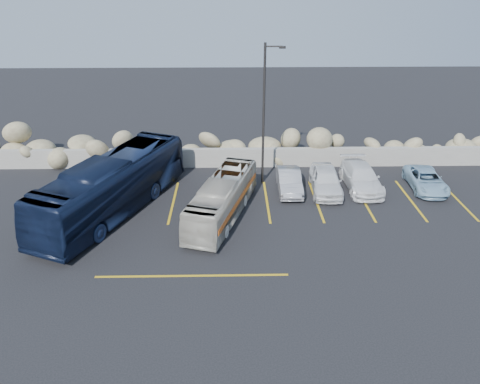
{
  "coord_description": "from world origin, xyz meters",
  "views": [
    {
      "loc": [
        0.68,
        -15.76,
        11.52
      ],
      "look_at": [
        1.07,
        4.0,
        2.01
      ],
      "focal_mm": 35.0,
      "sensor_mm": 36.0,
      "label": 1
    }
  ],
  "objects_px": {
    "car_b": "(289,181)",
    "car_c": "(361,177)",
    "tour_coach": "(113,186)",
    "car_a": "(326,180)",
    "vintage_bus": "(222,199)",
    "car_d": "(426,180)",
    "lamppost": "(265,112)"
  },
  "relations": [
    {
      "from": "car_a",
      "to": "car_b",
      "type": "bearing_deg",
      "value": 179.59
    },
    {
      "from": "tour_coach",
      "to": "car_a",
      "type": "height_order",
      "value": "tour_coach"
    },
    {
      "from": "car_a",
      "to": "car_b",
      "type": "height_order",
      "value": "car_a"
    },
    {
      "from": "lamppost",
      "to": "car_b",
      "type": "bearing_deg",
      "value": -40.38
    },
    {
      "from": "vintage_bus",
      "to": "car_a",
      "type": "relative_size",
      "value": 1.81
    },
    {
      "from": "lamppost",
      "to": "vintage_bus",
      "type": "relative_size",
      "value": 1.09
    },
    {
      "from": "tour_coach",
      "to": "car_b",
      "type": "distance_m",
      "value": 9.68
    },
    {
      "from": "car_a",
      "to": "tour_coach",
      "type": "bearing_deg",
      "value": -165.96
    },
    {
      "from": "vintage_bus",
      "to": "tour_coach",
      "type": "bearing_deg",
      "value": -169.87
    },
    {
      "from": "lamppost",
      "to": "car_b",
      "type": "relative_size",
      "value": 2.21
    },
    {
      "from": "vintage_bus",
      "to": "car_b",
      "type": "height_order",
      "value": "vintage_bus"
    },
    {
      "from": "car_b",
      "to": "lamppost",
      "type": "bearing_deg",
      "value": 140.12
    },
    {
      "from": "car_a",
      "to": "car_c",
      "type": "relative_size",
      "value": 0.91
    },
    {
      "from": "lamppost",
      "to": "vintage_bus",
      "type": "height_order",
      "value": "lamppost"
    },
    {
      "from": "tour_coach",
      "to": "car_a",
      "type": "xyz_separation_m",
      "value": [
        11.4,
        2.2,
        -0.78
      ]
    },
    {
      "from": "car_b",
      "to": "car_d",
      "type": "bearing_deg",
      "value": 1.31
    },
    {
      "from": "tour_coach",
      "to": "car_b",
      "type": "bearing_deg",
      "value": 37.19
    },
    {
      "from": "car_a",
      "to": "car_d",
      "type": "height_order",
      "value": "car_a"
    },
    {
      "from": "vintage_bus",
      "to": "car_c",
      "type": "bearing_deg",
      "value": 39.56
    },
    {
      "from": "car_a",
      "to": "car_d",
      "type": "distance_m",
      "value": 5.83
    },
    {
      "from": "vintage_bus",
      "to": "car_d",
      "type": "height_order",
      "value": "vintage_bus"
    },
    {
      "from": "vintage_bus",
      "to": "tour_coach",
      "type": "height_order",
      "value": "tour_coach"
    },
    {
      "from": "vintage_bus",
      "to": "car_a",
      "type": "xyz_separation_m",
      "value": [
        5.79,
        2.87,
        -0.33
      ]
    },
    {
      "from": "tour_coach",
      "to": "vintage_bus",
      "type": "bearing_deg",
      "value": 16.42
    },
    {
      "from": "car_a",
      "to": "car_c",
      "type": "height_order",
      "value": "car_a"
    },
    {
      "from": "lamppost",
      "to": "car_a",
      "type": "xyz_separation_m",
      "value": [
        3.45,
        -1.32,
        -3.6
      ]
    },
    {
      "from": "car_c",
      "to": "vintage_bus",
      "type": "bearing_deg",
      "value": -158.19
    },
    {
      "from": "lamppost",
      "to": "car_a",
      "type": "bearing_deg",
      "value": -20.89
    },
    {
      "from": "lamppost",
      "to": "tour_coach",
      "type": "distance_m",
      "value": 9.14
    },
    {
      "from": "tour_coach",
      "to": "car_d",
      "type": "height_order",
      "value": "tour_coach"
    },
    {
      "from": "lamppost",
      "to": "vintage_bus",
      "type": "xyz_separation_m",
      "value": [
        -2.34,
        -4.19,
        -3.27
      ]
    },
    {
      "from": "car_b",
      "to": "car_c",
      "type": "xyz_separation_m",
      "value": [
        4.17,
        0.3,
        0.05
      ]
    }
  ]
}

